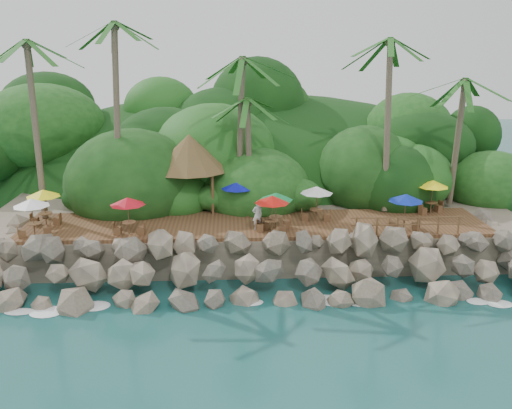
{
  "coord_description": "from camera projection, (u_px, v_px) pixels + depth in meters",
  "views": [
    {
      "loc": [
        -1.41,
        -23.58,
        11.85
      ],
      "look_at": [
        0.0,
        6.0,
        3.4
      ],
      "focal_mm": 38.5,
      "sensor_mm": 36.0,
      "label": 1
    }
  ],
  "objects": [
    {
      "name": "jungle_foliage",
      "position": [
        250.0,
        215.0,
        40.37
      ],
      "size": [
        44.0,
        16.0,
        12.0
      ],
      "primitive_type": null,
      "color": "#143811",
      "rests_on": "ground"
    },
    {
      "name": "foam_line",
      "position": [
        262.0,
        305.0,
        26.24
      ],
      "size": [
        25.2,
        0.8,
        0.06
      ],
      "color": "white",
      "rests_on": "ground"
    },
    {
      "name": "seawall",
      "position": [
        260.0,
        269.0,
        27.57
      ],
      "size": [
        29.0,
        4.0,
        2.3
      ],
      "primitive_type": null,
      "color": "gray",
      "rests_on": "ground"
    },
    {
      "name": "palapa",
      "position": [
        189.0,
        152.0,
        33.13
      ],
      "size": [
        4.71,
        4.71,
        4.6
      ],
      "color": "brown",
      "rests_on": "ground"
    },
    {
      "name": "ground",
      "position": [
        262.0,
        308.0,
        25.96
      ],
      "size": [
        140.0,
        140.0,
        0.0
      ],
      "primitive_type": "plane",
      "color": "#19514F",
      "rests_on": "ground"
    },
    {
      "name": "land_base",
      "position": [
        250.0,
        198.0,
        41.05
      ],
      "size": [
        32.0,
        25.2,
        2.1
      ],
      "primitive_type": "cube",
      "color": "gray",
      "rests_on": "ground"
    },
    {
      "name": "dining_clusters",
      "position": [
        241.0,
        197.0,
        30.2
      ],
      "size": [
        24.25,
        5.08,
        2.03
      ],
      "color": "brown",
      "rests_on": "terrace"
    },
    {
      "name": "jungle_hill",
      "position": [
        247.0,
        187.0,
        48.54
      ],
      "size": [
        44.8,
        28.0,
        15.4
      ],
      "primitive_type": "ellipsoid",
      "color": "#143811",
      "rests_on": "ground"
    },
    {
      "name": "terrace",
      "position": [
        256.0,
        225.0,
        31.13
      ],
      "size": [
        26.0,
        5.0,
        0.2
      ],
      "primitive_type": "cube",
      "color": "brown",
      "rests_on": "land_base"
    },
    {
      "name": "railing",
      "position": [
        408.0,
        224.0,
        29.04
      ],
      "size": [
        6.1,
        0.1,
        1.0
      ],
      "color": "brown",
      "rests_on": "terrace"
    },
    {
      "name": "palms",
      "position": [
        250.0,
        57.0,
        31.41
      ],
      "size": [
        30.88,
        7.31,
        12.25
      ],
      "color": "brown",
      "rests_on": "ground"
    },
    {
      "name": "waiter",
      "position": [
        257.0,
        215.0,
        29.84
      ],
      "size": [
        0.68,
        0.56,
        1.61
      ],
      "primitive_type": "imported",
      "rotation": [
        0.0,
        0.0,
        3.48
      ],
      "color": "silver",
      "rests_on": "terrace"
    }
  ]
}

